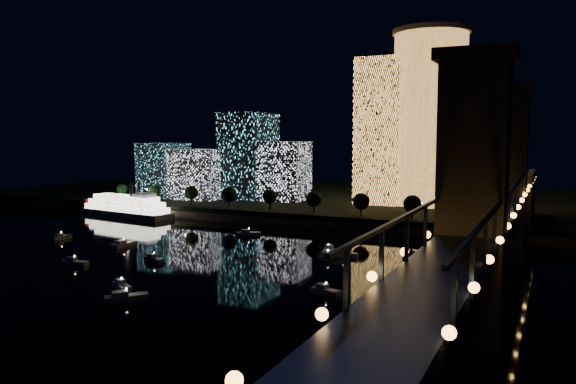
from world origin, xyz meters
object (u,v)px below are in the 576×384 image
tower_rectangular (382,132)px  tower_cylindrical (429,118)px  riverboat (123,207)px  truss_bridge (486,228)px

tower_rectangular → tower_cylindrical: bearing=11.7°
tower_rectangular → riverboat: (-103.65, -56.46, -33.82)m
tower_cylindrical → riverboat: tower_cylindrical is taller
tower_rectangular → riverboat: size_ratio=1.22×
riverboat → tower_cylindrical: bearing=26.0°
tower_cylindrical → riverboat: 144.03m
truss_bridge → riverboat: size_ratio=4.91×
tower_cylindrical → riverboat: bearing=-154.0°
truss_bridge → tower_cylindrical: bearing=106.5°
tower_rectangular → truss_bridge: tower_rectangular is taller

